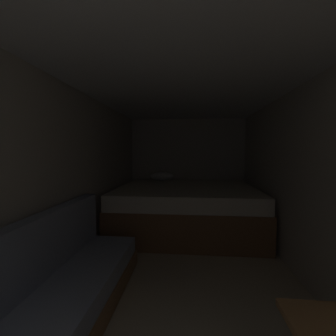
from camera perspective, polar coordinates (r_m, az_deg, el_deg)
ground_plane at (r=2.59m, az=3.78°, el=-26.13°), size 7.17×7.17×0.00m
wall_back at (r=4.86m, az=4.76°, el=0.36°), size 2.44×0.05×1.98m
wall_left at (r=2.59m, az=-23.67°, el=-3.25°), size 0.05×5.17×1.98m
wall_right at (r=2.53m, az=32.15°, el=-3.69°), size 0.05×5.17×1.98m
ceiling_slab at (r=2.35m, az=4.02°, el=21.41°), size 2.44×5.17×0.05m
bed at (r=3.93m, az=4.44°, el=-9.75°), size 2.22×1.94×0.90m
sofa_left at (r=1.91m, az=-30.55°, el=-29.81°), size 0.60×2.60×0.81m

